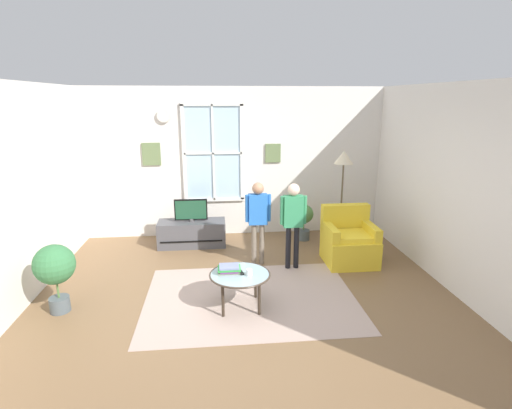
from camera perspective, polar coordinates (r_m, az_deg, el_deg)
name	(u,v)px	position (r m, az deg, el deg)	size (l,w,h in m)	color
ground_plane	(248,306)	(5.15, -1.18, -14.24)	(6.05, 6.14, 0.02)	brown
back_wall	(234,162)	(7.41, -3.16, 6.06)	(5.45, 0.17, 2.71)	silver
side_wall_right	(472,194)	(5.59, 28.48, 1.27)	(0.12, 5.54, 2.71)	silver
area_rug	(251,298)	(5.30, -0.78, -13.20)	(2.69, 2.00, 0.01)	tan
tv_stand	(192,233)	(7.07, -9.12, -4.09)	(1.16, 0.46, 0.44)	#4C4C51
television	(191,210)	(6.94, -9.27, -0.75)	(0.56, 0.08, 0.39)	#4C4C4C
armchair	(349,242)	(6.43, 13.12, -5.25)	(0.76, 0.74, 0.87)	yellow
coffee_table	(240,276)	(4.93, -2.32, -10.16)	(0.75, 0.75, 0.44)	#99B2B7
book_stack	(229,269)	(4.94, -3.85, -9.17)	(0.28, 0.19, 0.09)	gray
cup	(249,272)	(4.86, -0.99, -9.65)	(0.08, 0.08, 0.08)	white
remote_near_books	(241,272)	(4.94, -2.19, -9.63)	(0.04, 0.14, 0.02)	black
person_blue_shirt	(258,214)	(6.03, 0.28, -1.36)	(0.39, 0.18, 1.29)	#726656
person_green_shirt	(293,216)	(5.91, 5.31, -1.67)	(0.39, 0.18, 1.31)	black
potted_plant_by_window	(304,218)	(7.25, 6.85, -1.91)	(0.34, 0.34, 0.66)	#4C565B
potted_plant_corner	(55,268)	(5.32, -26.79, -8.09)	(0.48, 0.48, 0.85)	#4C565B
floor_lamp	(343,167)	(6.90, 12.36, 5.28)	(0.32, 0.32, 1.66)	black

